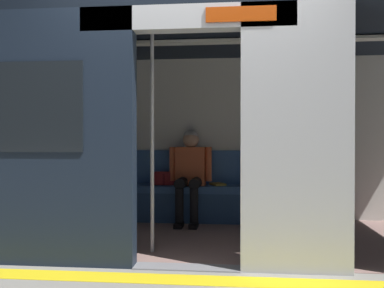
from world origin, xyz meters
name	(u,v)px	position (x,y,z in m)	size (l,w,h in m)	color
ground_plane	(187,268)	(0.00, 0.00, 0.00)	(60.00, 60.00, 0.00)	gray
platform_edge_strip	(182,279)	(0.00, 0.30, 0.00)	(8.00, 0.24, 0.01)	yellow
train_car	(193,101)	(0.05, -1.08, 1.49)	(6.40, 2.51, 2.29)	silver
bench_seat	(204,194)	(0.00, -2.00, 0.36)	(2.87, 0.44, 0.47)	#38609E
person_seated	(190,169)	(0.18, -1.95, 0.69)	(0.55, 0.68, 1.20)	#CC5933
handbag	(165,178)	(0.53, -2.05, 0.56)	(0.26, 0.15, 0.17)	maroon
book	(218,184)	(-0.17, -2.06, 0.48)	(0.15, 0.22, 0.03)	gold
grab_pole_door	(152,139)	(0.38, -0.46, 1.08)	(0.04, 0.04, 2.15)	silver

